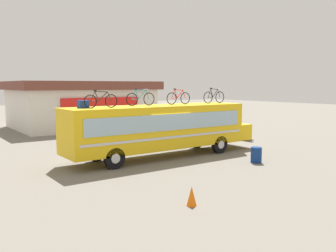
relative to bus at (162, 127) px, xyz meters
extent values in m
plane|color=slate|center=(-0.22, 0.00, -1.65)|extent=(120.00, 120.00, 0.00)
cube|color=yellow|center=(-0.22, 0.00, 0.05)|extent=(10.42, 2.37, 2.27)
cube|color=yellow|center=(5.51, 0.00, -0.61)|extent=(1.04, 2.18, 0.95)
cube|color=#99B7C6|center=(-0.22, -1.20, 0.38)|extent=(9.59, 0.04, 0.83)
cube|color=#99B7C6|center=(-0.22, 1.20, 0.38)|extent=(9.59, 0.04, 0.83)
cube|color=silver|center=(-0.22, -1.20, -0.40)|extent=(10.00, 0.03, 0.12)
cube|color=silver|center=(-0.22, 1.20, -0.40)|extent=(10.00, 0.03, 0.12)
cube|color=silver|center=(6.10, 0.00, -1.16)|extent=(0.16, 2.25, 0.24)
cylinder|color=black|center=(3.33, -1.04, -1.14)|extent=(1.01, 0.28, 1.01)
cylinder|color=silver|center=(3.33, -1.04, -1.14)|extent=(0.46, 0.30, 0.46)
cylinder|color=black|center=(3.33, 1.04, -1.14)|extent=(1.01, 0.28, 1.01)
cylinder|color=silver|center=(3.33, 1.04, -1.14)|extent=(0.46, 0.30, 0.46)
cylinder|color=black|center=(-3.45, -1.04, -1.14)|extent=(1.01, 0.28, 1.01)
cylinder|color=silver|center=(-3.45, -1.04, -1.14)|extent=(0.46, 0.30, 0.46)
cylinder|color=black|center=(-3.45, 1.04, -1.14)|extent=(1.01, 0.28, 1.01)
cylinder|color=silver|center=(-3.45, 1.04, -1.14)|extent=(0.46, 0.30, 0.46)
cube|color=#193899|center=(-4.41, 0.19, 1.37)|extent=(0.47, 0.40, 0.37)
torus|color=black|center=(-4.24, -0.27, 1.51)|extent=(0.65, 0.04, 0.65)
torus|color=black|center=(-3.17, -0.27, 1.51)|extent=(0.65, 0.04, 0.65)
cylinder|color=black|center=(-3.92, -0.27, 1.75)|extent=(0.21, 0.04, 0.46)
cylinder|color=black|center=(-3.60, -0.27, 1.74)|extent=(0.50, 0.04, 0.45)
cylinder|color=black|center=(-3.69, -0.27, 1.96)|extent=(0.65, 0.04, 0.07)
cylinder|color=black|center=(-4.04, -0.27, 1.52)|extent=(0.41, 0.03, 0.05)
cylinder|color=black|center=(-4.13, -0.27, 1.74)|extent=(0.26, 0.03, 0.48)
cylinder|color=black|center=(-3.27, -0.27, 1.73)|extent=(0.22, 0.03, 0.45)
cylinder|color=silver|center=(-3.36, -0.27, 2.00)|extent=(0.03, 0.44, 0.03)
ellipsoid|color=black|center=(-4.01, -0.27, 2.02)|extent=(0.20, 0.08, 0.06)
torus|color=black|center=(-1.68, 0.31, 1.53)|extent=(0.69, 0.04, 0.69)
torus|color=black|center=(-0.63, 0.31, 1.53)|extent=(0.69, 0.04, 0.69)
cylinder|color=#197FDB|center=(-1.36, 0.31, 1.79)|extent=(0.20, 0.04, 0.49)
cylinder|color=#197FDB|center=(-1.05, 0.31, 1.77)|extent=(0.49, 0.04, 0.47)
cylinder|color=#197FDB|center=(-1.13, 0.31, 2.01)|extent=(0.63, 0.04, 0.07)
cylinder|color=#197FDB|center=(-1.48, 0.31, 1.54)|extent=(0.40, 0.03, 0.05)
cylinder|color=#197FDB|center=(-1.56, 0.31, 1.78)|extent=(0.26, 0.03, 0.51)
cylinder|color=#197FDB|center=(-0.72, 0.31, 1.76)|extent=(0.22, 0.03, 0.48)
cylinder|color=silver|center=(-0.82, 0.31, 2.05)|extent=(0.03, 0.44, 0.03)
ellipsoid|color=black|center=(-1.45, 0.31, 2.07)|extent=(0.20, 0.08, 0.06)
torus|color=black|center=(0.84, 0.25, 1.52)|extent=(0.68, 0.04, 0.68)
torus|color=black|center=(1.80, 0.25, 1.52)|extent=(0.68, 0.04, 0.68)
cylinder|color=red|center=(1.13, 0.25, 1.78)|extent=(0.19, 0.04, 0.48)
cylinder|color=red|center=(1.42, 0.25, 1.76)|extent=(0.45, 0.04, 0.47)
cylinder|color=red|center=(1.34, 0.25, 2.00)|extent=(0.58, 0.04, 0.07)
cylinder|color=red|center=(1.02, 0.25, 1.53)|extent=(0.37, 0.03, 0.05)
cylinder|color=red|center=(0.94, 0.25, 1.77)|extent=(0.24, 0.03, 0.50)
cylinder|color=red|center=(1.72, 0.25, 1.75)|extent=(0.20, 0.03, 0.47)
cylinder|color=silver|center=(1.63, 0.25, 2.03)|extent=(0.03, 0.44, 0.03)
ellipsoid|color=black|center=(1.05, 0.25, 2.05)|extent=(0.20, 0.08, 0.06)
torus|color=black|center=(3.36, 0.04, 1.54)|extent=(0.71, 0.04, 0.71)
torus|color=black|center=(4.32, 0.04, 1.54)|extent=(0.71, 0.04, 0.71)
cylinder|color=black|center=(3.65, 0.04, 1.80)|extent=(0.19, 0.04, 0.51)
cylinder|color=black|center=(3.94, 0.04, 1.79)|extent=(0.45, 0.04, 0.49)
cylinder|color=black|center=(3.86, 0.04, 2.04)|extent=(0.58, 0.04, 0.07)
cylinder|color=black|center=(3.55, 0.04, 1.55)|extent=(0.37, 0.03, 0.05)
cylinder|color=black|center=(3.47, 0.04, 1.79)|extent=(0.24, 0.03, 0.53)
cylinder|color=black|center=(4.24, 0.04, 1.78)|extent=(0.20, 0.03, 0.49)
cylinder|color=silver|center=(4.15, 0.04, 2.07)|extent=(0.03, 0.44, 0.03)
ellipsoid|color=black|center=(3.58, 0.04, 2.09)|extent=(0.20, 0.08, 0.06)
cube|color=silver|center=(2.08, 16.42, 0.11)|extent=(11.60, 8.69, 3.52)
cube|color=brown|center=(2.08, 16.42, 2.24)|extent=(12.53, 9.38, 0.74)
cube|color=red|center=(2.08, 11.97, 0.88)|extent=(6.96, 0.16, 0.70)
cylinder|color=navy|center=(3.03, -4.02, -1.25)|extent=(0.55, 0.55, 0.79)
cone|color=orange|center=(-3.84, -7.23, -1.33)|extent=(0.34, 0.34, 0.65)
camera|label=1|loc=(-11.12, -16.04, 2.26)|focal=38.62mm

